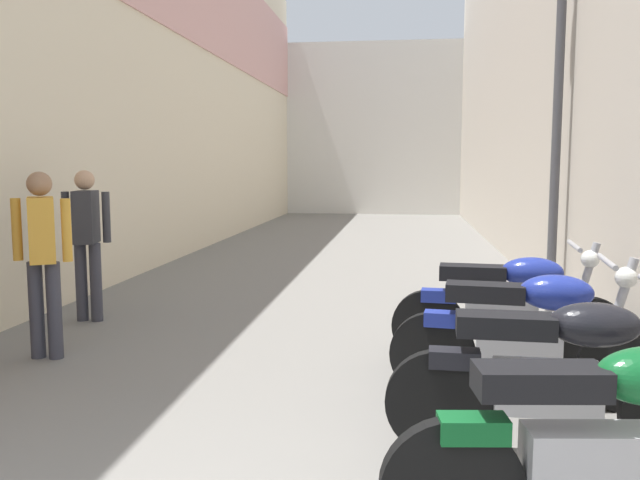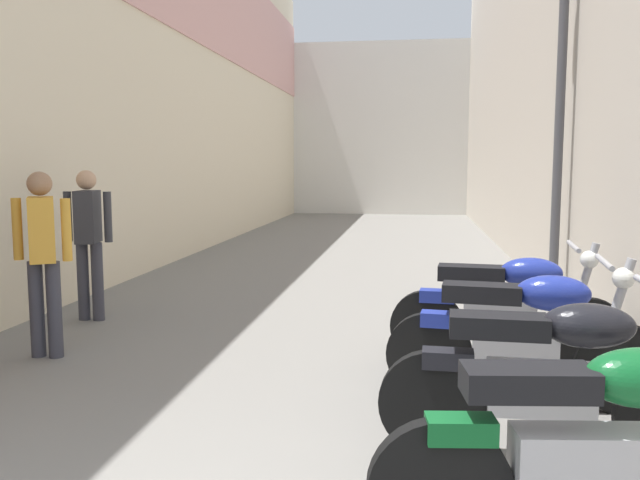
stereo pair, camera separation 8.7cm
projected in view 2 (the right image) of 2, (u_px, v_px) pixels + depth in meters
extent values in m
plane|color=slate|center=(333.00, 277.00, 9.51)|extent=(36.57, 36.57, 0.00)
cube|color=beige|center=(176.00, 61.00, 11.51)|extent=(0.40, 20.57, 6.88)
cube|color=beige|center=(535.00, 23.00, 10.60)|extent=(0.40, 20.57, 7.83)
cube|color=silver|center=(381.00, 130.00, 22.26)|extent=(8.68, 2.00, 5.58)
cube|color=#9E9EA3|center=(582.00, 463.00, 2.66)|extent=(0.58, 0.27, 0.28)
cube|color=black|center=(528.00, 382.00, 2.62)|extent=(0.54, 0.28, 0.12)
cube|color=#0F5123|center=(461.00, 429.00, 2.65)|extent=(0.30, 0.17, 0.10)
cylinder|color=black|center=(432.00, 403.00, 3.65)|extent=(0.60, 0.10, 0.60)
cube|color=#9E9EA3|center=(540.00, 389.00, 3.54)|extent=(0.57, 0.22, 0.28)
ellipsoid|color=black|center=(588.00, 326.00, 3.45)|extent=(0.49, 0.28, 0.24)
cube|color=black|center=(498.00, 326.00, 3.54)|extent=(0.53, 0.24, 0.12)
cube|color=black|center=(448.00, 359.00, 3.61)|extent=(0.29, 0.15, 0.10)
cylinder|color=black|center=(622.00, 369.00, 4.27)|extent=(0.61, 0.15, 0.60)
cylinder|color=black|center=(429.00, 355.00, 4.58)|extent=(0.61, 0.15, 0.60)
cube|color=#9E9EA3|center=(515.00, 344.00, 4.43)|extent=(0.58, 0.26, 0.28)
ellipsoid|color=navy|center=(553.00, 293.00, 4.33)|extent=(0.51, 0.31, 0.24)
cube|color=black|center=(481.00, 293.00, 4.44)|extent=(0.54, 0.28, 0.12)
cylinder|color=#9E9EA3|center=(613.00, 316.00, 4.25)|extent=(0.25, 0.09, 0.77)
cylinder|color=#9E9EA3|center=(604.00, 262.00, 4.22)|extent=(0.10, 0.58, 0.04)
sphere|color=silver|center=(624.00, 278.00, 4.21)|extent=(0.14, 0.14, 0.14)
cube|color=navy|center=(441.00, 319.00, 4.53)|extent=(0.29, 0.17, 0.10)
cylinder|color=black|center=(589.00, 336.00, 5.09)|extent=(0.60, 0.14, 0.60)
cylinder|color=black|center=(427.00, 326.00, 5.39)|extent=(0.60, 0.14, 0.60)
cube|color=#9E9EA3|center=(499.00, 316.00, 5.24)|extent=(0.58, 0.25, 0.28)
ellipsoid|color=navy|center=(531.00, 273.00, 5.14)|extent=(0.50, 0.31, 0.24)
cube|color=black|center=(471.00, 273.00, 5.26)|extent=(0.54, 0.27, 0.12)
cylinder|color=#9E9EA3|center=(581.00, 291.00, 5.07)|extent=(0.25, 0.08, 0.77)
cylinder|color=#9E9EA3|center=(573.00, 246.00, 5.05)|extent=(0.09, 0.58, 0.04)
sphere|color=silver|center=(589.00, 260.00, 5.03)|extent=(0.14, 0.14, 0.14)
cube|color=navy|center=(437.00, 296.00, 5.34)|extent=(0.29, 0.17, 0.10)
cylinder|color=#383842|center=(37.00, 309.00, 5.53)|extent=(0.12, 0.12, 0.82)
cylinder|color=#383842|center=(54.00, 310.00, 5.51)|extent=(0.12, 0.12, 0.82)
cube|color=gold|center=(42.00, 229.00, 5.44)|extent=(0.34, 0.39, 0.54)
sphere|color=#997051|center=(39.00, 184.00, 5.40)|extent=(0.20, 0.20, 0.20)
cylinder|color=gold|center=(17.00, 229.00, 5.48)|extent=(0.08, 0.08, 0.52)
cylinder|color=gold|center=(66.00, 230.00, 5.41)|extent=(0.08, 0.08, 0.52)
cylinder|color=#383842|center=(83.00, 281.00, 6.85)|extent=(0.12, 0.12, 0.82)
cylinder|color=#383842|center=(98.00, 282.00, 6.83)|extent=(0.12, 0.12, 0.82)
cube|color=#333338|center=(88.00, 217.00, 6.76)|extent=(0.27, 0.38, 0.54)
sphere|color=tan|center=(86.00, 180.00, 6.72)|extent=(0.20, 0.20, 0.20)
cylinder|color=#333338|center=(68.00, 216.00, 6.80)|extent=(0.08, 0.08, 0.52)
cylinder|color=#333338|center=(108.00, 217.00, 6.73)|extent=(0.08, 0.08, 0.52)
cylinder|color=#47474C|center=(561.00, 74.00, 7.00)|extent=(0.10, 0.10, 5.19)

